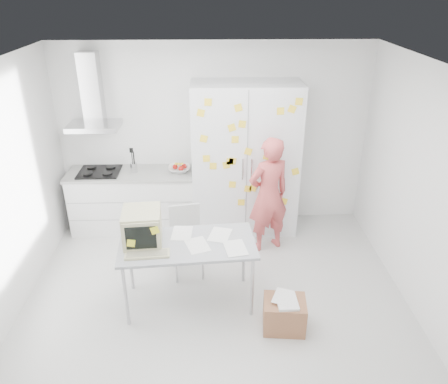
{
  "coord_description": "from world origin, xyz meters",
  "views": [
    {
      "loc": [
        -0.02,
        -4.12,
        3.44
      ],
      "look_at": [
        0.12,
        0.66,
        1.09
      ],
      "focal_mm": 35.0,
      "sensor_mm": 36.0,
      "label": 1
    }
  ],
  "objects_px": {
    "person": "(268,195)",
    "chair": "(186,236)",
    "desk": "(159,235)",
    "cardboard_box": "(284,314)"
  },
  "relations": [
    {
      "from": "person",
      "to": "chair",
      "type": "bearing_deg",
      "value": 3.1
    },
    {
      "from": "desk",
      "to": "chair",
      "type": "distance_m",
      "value": 0.76
    },
    {
      "from": "chair",
      "to": "cardboard_box",
      "type": "height_order",
      "value": "chair"
    },
    {
      "from": "person",
      "to": "desk",
      "type": "bearing_deg",
      "value": 17.38
    },
    {
      "from": "desk",
      "to": "person",
      "type": "bearing_deg",
      "value": 35.06
    },
    {
      "from": "person",
      "to": "chair",
      "type": "distance_m",
      "value": 1.24
    },
    {
      "from": "person",
      "to": "desk",
      "type": "xyz_separation_m",
      "value": [
        -1.34,
        -1.11,
        0.09
      ]
    },
    {
      "from": "desk",
      "to": "cardboard_box",
      "type": "bearing_deg",
      "value": -24.28
    },
    {
      "from": "person",
      "to": "chair",
      "type": "xyz_separation_m",
      "value": [
        -1.09,
        -0.52,
        -0.31
      ]
    },
    {
      "from": "chair",
      "to": "cardboard_box",
      "type": "relative_size",
      "value": 1.89
    }
  ]
}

